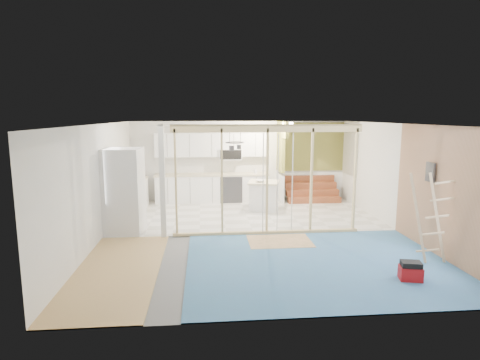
{
  "coord_description": "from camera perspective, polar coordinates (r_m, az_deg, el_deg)",
  "views": [
    {
      "loc": [
        -1.16,
        -9.07,
        2.8
      ],
      "look_at": [
        -0.28,
        0.6,
        1.22
      ],
      "focal_mm": 30.0,
      "sensor_mm": 36.0,
      "label": 1
    }
  ],
  "objects": [
    {
      "name": "green_partition",
      "position": [
        13.26,
        8.83,
        1.09
      ],
      "size": [
        2.25,
        1.51,
        2.6
      ],
      "color": "olive",
      "rests_on": "room"
    },
    {
      "name": "ladder",
      "position": [
        8.4,
        25.43,
        -4.87
      ],
      "size": [
        0.91,
        0.2,
        1.72
      ],
      "rotation": [
        0.0,
        0.0,
        -0.41
      ],
      "color": "#D6B282",
      "rests_on": "room"
    },
    {
      "name": "stud_frame",
      "position": [
        9.2,
        0.56,
        1.69
      ],
      "size": [
        4.66,
        0.14,
        2.6
      ],
      "color": "#D4BF82",
      "rests_on": "room"
    },
    {
      "name": "electrical_panel",
      "position": [
        9.01,
        25.45,
        1.02
      ],
      "size": [
        0.04,
        0.3,
        0.4
      ],
      "primitive_type": "cube",
      "color": "#3C3C41",
      "rests_on": "room"
    },
    {
      "name": "floor_overlays",
      "position": [
        9.63,
        2.39,
        -7.6
      ],
      "size": [
        7.0,
        8.0,
        0.03
      ],
      "color": "silver",
      "rests_on": "room"
    },
    {
      "name": "soap_bottle_b",
      "position": [
        12.98,
        2.2,
        1.36
      ],
      "size": [
        0.1,
        0.1,
        0.18
      ],
      "primitive_type": "imported",
      "rotation": [
        0.0,
        0.0,
        0.36
      ],
      "color": "white",
      "rests_on": "base_cabinets"
    },
    {
      "name": "toolbox",
      "position": [
        7.57,
        23.1,
        -11.9
      ],
      "size": [
        0.41,
        0.35,
        0.34
      ],
      "rotation": [
        0.0,
        0.0,
        -0.23
      ],
      "color": "maroon",
      "rests_on": "room"
    },
    {
      "name": "room",
      "position": [
        9.27,
        2.05,
        -0.07
      ],
      "size": [
        7.01,
        8.01,
        2.61
      ],
      "color": "slate",
      "rests_on": "ground"
    },
    {
      "name": "soap_bottle_a",
      "position": [
        13.04,
        -11.06,
        1.5
      ],
      "size": [
        0.15,
        0.15,
        0.3
      ],
      "primitive_type": "imported",
      "rotation": [
        0.0,
        0.0,
        -0.32
      ],
      "color": "silver",
      "rests_on": "base_cabinets"
    },
    {
      "name": "pot_rack",
      "position": [
        11.03,
        -0.76,
        5.07
      ],
      "size": [
        0.52,
        0.52,
        0.72
      ],
      "color": "black",
      "rests_on": "room"
    },
    {
      "name": "island",
      "position": [
        11.93,
        3.38,
        -2.24
      ],
      "size": [
        1.06,
        1.06,
        0.86
      ],
      "rotation": [
        0.0,
        0.0,
        -0.24
      ],
      "color": "white",
      "rests_on": "room"
    },
    {
      "name": "sheathing_panel",
      "position": [
        8.59,
        27.6,
        -1.87
      ],
      "size": [
        0.02,
        4.0,
        2.6
      ],
      "primitive_type": "cube",
      "color": "#AB7C5C",
      "rests_on": "room"
    },
    {
      "name": "base_cabinets",
      "position": [
        12.66,
        -7.15,
        -1.44
      ],
      "size": [
        4.45,
        2.24,
        0.93
      ],
      "color": "white",
      "rests_on": "room"
    },
    {
      "name": "upper_cabinets",
      "position": [
        12.93,
        -3.79,
        4.88
      ],
      "size": [
        3.6,
        0.41,
        0.85
      ],
      "color": "white",
      "rests_on": "room"
    },
    {
      "name": "fridge",
      "position": [
        9.87,
        -16.2,
        -1.54
      ],
      "size": [
        0.94,
        0.9,
        2.03
      ],
      "rotation": [
        0.0,
        0.0,
        -0.07
      ],
      "color": "silver",
      "rests_on": "room"
    },
    {
      "name": "bowl",
      "position": [
        11.71,
        2.91,
        -0.15
      ],
      "size": [
        0.27,
        0.27,
        0.06
      ],
      "primitive_type": "imported",
      "rotation": [
        0.0,
        0.0,
        0.07
      ],
      "color": "silver",
      "rests_on": "island"
    },
    {
      "name": "ceiling_light",
      "position": [
        12.34,
        6.83,
        7.98
      ],
      "size": [
        0.32,
        0.32,
        0.08
      ],
      "primitive_type": "cylinder",
      "color": "#FFEABF",
      "rests_on": "room"
    }
  ]
}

